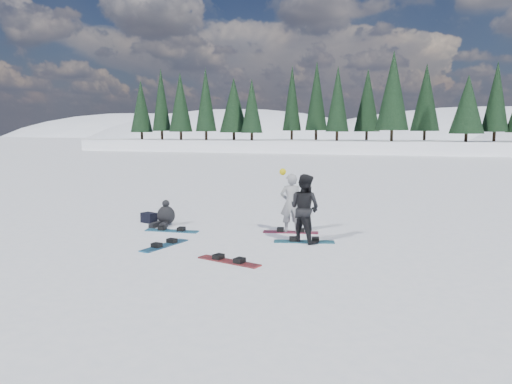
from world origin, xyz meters
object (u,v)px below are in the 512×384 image
snowboarder_woman (291,203)px  snowboarder_man (305,208)px  snowboard_loose_a (164,245)px  snowboard_loose_c (172,231)px  gear_bag (149,218)px  snowboard_loose_b (229,261)px  seated_rider (165,216)px

snowboarder_woman → snowboarder_man: snowboarder_woman is taller
snowboard_loose_a → snowboard_loose_c: (-0.70, 1.63, 0.00)m
snowboarder_woman → snowboard_loose_c: (-3.14, -0.92, -0.81)m
snowboarder_man → gear_bag: snowboarder_man is taller
snowboard_loose_a → snowboarder_woman: bearing=-33.5°
gear_bag → snowboard_loose_a: 3.27m
gear_bag → snowboard_loose_b: gear_bag is taller
snowboarder_man → seated_rider: size_ratio=1.85×
snowboarder_woman → snowboarder_man: size_ratio=1.03×
snowboarder_woman → snowboarder_man: (0.63, -1.02, 0.03)m
snowboarder_woman → snowboard_loose_c: snowboarder_woman is taller
snowboarder_man → gear_bag: bearing=10.5°
seated_rider → snowboard_loose_b: size_ratio=0.61×
snowboarder_woman → gear_bag: 4.49m
snowboarder_woman → gear_bag: size_ratio=3.91×
snowboard_loose_b → snowboarder_man: bearing=81.6°
seated_rider → snowboard_loose_b: bearing=-51.4°
snowboarder_woman → seated_rider: (-3.74, -0.21, -0.53)m
snowboarder_man → seated_rider: snowboarder_man is taller
snowboarder_man → snowboard_loose_b: snowboarder_man is taller
gear_bag → snowboard_loose_c: 1.62m
snowboard_loose_c → gear_bag: bearing=137.5°
snowboarder_woman → snowboard_loose_a: (-2.44, -2.55, -0.81)m
snowboard_loose_b → snowboard_loose_a: 2.20m
seated_rider → snowboard_loose_c: size_ratio=0.61×
snowboard_loose_b → snowboard_loose_a: bearing=172.7°
snowboarder_woman → gear_bag: (-4.44, 0.04, -0.67)m
gear_bag → snowboard_loose_c: (1.30, -0.96, -0.14)m
snowboard_loose_b → seated_rider: bearing=151.7°
gear_bag → snowboard_loose_c: gear_bag is taller
snowboarder_man → gear_bag: size_ratio=3.79×
snowboarder_man → snowboard_loose_a: size_ratio=1.14×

